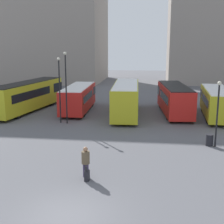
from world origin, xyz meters
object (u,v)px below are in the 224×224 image
Objects in this scene: bus_3 at (174,98)px; trash_bin at (209,140)px; bus_2 at (126,98)px; lamp_post_1 at (218,108)px; bus_4 at (216,102)px; traveler at (86,159)px; lamp_post_2 at (66,83)px; bus_1 at (79,97)px; suitcase at (87,176)px; lamp_post_3 at (60,85)px; bus_0 at (29,95)px.

trash_bin is (1.85, -10.89, -1.23)m from bus_3.
bus_2 is 11.90m from trash_bin.
bus_2 is 12.39× the size of trash_bin.
lamp_post_1 is (7.33, -9.75, 1.06)m from bus_2.
bus_2 reaches higher than bus_4.
bus_2 is 5.96× the size of traveler.
bus_2 is at bearing 39.98° from lamp_post_2.
traveler is (-5.96, -17.51, -0.61)m from bus_3.
bus_4 is at bearing -111.77° from bus_3.
traveler is 10.26m from trash_bin.
bus_3 is 18.51m from traveler.
bus_4 is 10.03m from trash_bin.
bus_2 is at bearing 7.29° from traveler.
bus_2 is at bearing -106.74° from bus_1.
bus_3 is 5.52× the size of traveler.
lamp_post_2 reaches higher than lamp_post_1.
bus_4 is 19.56m from suitcase.
bus_3 is at bearing 26.73° from lamp_post_3.
bus_1 is 18.18m from traveler.
bus_4 is at bearing -20.21° from suitcase.
suitcase is (-9.92, -16.80, -1.27)m from bus_4.
bus_1 is at bearing 138.40° from trash_bin.
bus_0 is 16.10m from bus_3.
lamp_post_2 is (-5.18, -4.35, 2.03)m from bus_2.
lamp_post_2 is at bearing 113.28° from bus_3.
bus_1 is 0.87× the size of bus_2.
bus_4 is at bearing -82.99° from bus_0.
lamp_post_3 is (-5.15, 12.48, 3.27)m from suitcase.
bus_4 is at bearing -97.10° from bus_1.
lamp_post_2 is 7.80× the size of trash_bin.
suitcase reaches higher than trash_bin.
trash_bin is at bearing -36.76° from suitcase.
lamp_post_2 is (-4.32, 11.83, 2.79)m from traveler.
traveler is 10.58m from lamp_post_1.
bus_0 is 1.18× the size of bus_2.
lamp_post_1 reaches higher than bus_4.
bus_2 is 1.14× the size of bus_4.
trash_bin is at bearing -23.28° from lamp_post_2.
bus_0 is 1.27× the size of bus_3.
lamp_post_1 reaches higher than bus_2.
bus_0 is 21.21m from lamp_post_1.
trash_bin is (7.65, 7.11, 0.12)m from suitcase.
bus_0 is at bearing 149.95° from lamp_post_1.
traveler reaches higher than trash_bin.
bus_4 reaches higher than trash_bin.
bus_1 is (5.58, 0.56, -0.25)m from bus_0.
lamp_post_3 is (-15.07, -4.32, 2.00)m from bus_4.
bus_3 reaches higher than bus_4.
bus_4 is 19.19m from traveler.
bus_0 is 2.59× the size of lamp_post_1.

